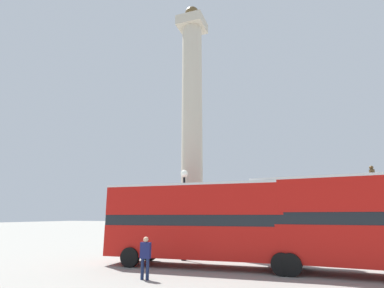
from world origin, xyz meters
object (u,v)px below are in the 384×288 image
monument_column (192,153)px  bus_b (206,220)px  equestrian_statue (380,229)px  pedestrian_near_lamp (145,255)px  bus_a (382,220)px  street_lamp (184,204)px

monument_column → bus_b: bearing=-63.2°
equestrian_statue → pedestrian_near_lamp: bearing=-123.6°
bus_b → equestrian_statue: size_ratio=1.82×
equestrian_statue → bus_a: bearing=-90.9°
monument_column → bus_a: 13.73m
monument_column → bus_b: monument_column is taller
bus_a → street_lamp: size_ratio=2.07×
street_lamp → pedestrian_near_lamp: 6.22m
monument_column → bus_a: monument_column is taller
bus_b → street_lamp: street_lamp is taller
equestrian_statue → pedestrian_near_lamp: equestrian_statue is taller
street_lamp → pedestrian_near_lamp: bearing=-84.8°
bus_a → equestrian_statue: (1.48, 8.31, -0.69)m
monument_column → pedestrian_near_lamp: monument_column is taller
bus_b → bus_a: bearing=-2.9°
street_lamp → equestrian_statue: bearing=28.6°
bus_b → street_lamp: size_ratio=2.02×
monument_column → street_lamp: monument_column is taller
monument_column → equestrian_statue: monument_column is taller
bus_b → equestrian_statue: equestrian_statue is taller
street_lamp → pedestrian_near_lamp: street_lamp is taller
bus_a → street_lamp: street_lamp is taller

